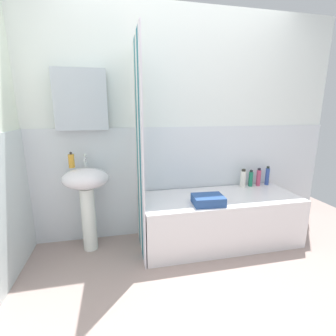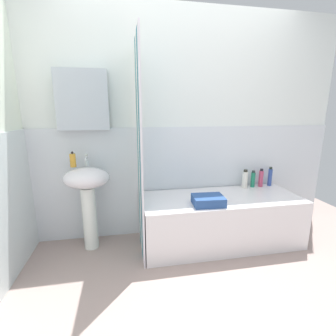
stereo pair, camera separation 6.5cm
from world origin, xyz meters
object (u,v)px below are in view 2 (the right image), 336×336
at_px(soap_dispenser, 73,160).
at_px(bathtub, 220,219).
at_px(sink, 88,190).
at_px(towel_folded, 208,200).
at_px(body_wash_bottle, 270,177).
at_px(lotion_bottle, 261,178).
at_px(conditioner_bottle, 253,179).
at_px(shampoo_bottle, 245,179).

bearing_deg(soap_dispenser, bathtub, -7.82).
bearing_deg(sink, towel_folded, -15.45).
xyz_separation_m(body_wash_bottle, towel_folded, (-0.92, -0.44, -0.06)).
bearing_deg(towel_folded, soap_dispenser, 163.22).
xyz_separation_m(soap_dispenser, lotion_bottle, (2.04, 0.05, -0.30)).
relative_size(body_wash_bottle, conditioner_bottle, 1.15).
bearing_deg(bathtub, soap_dispenser, 172.18).
xyz_separation_m(sink, body_wash_bottle, (2.04, 0.13, -0.00)).
bearing_deg(shampoo_bottle, conditioner_bottle, 10.16).
xyz_separation_m(body_wash_bottle, shampoo_bottle, (-0.33, -0.03, -0.00)).
height_order(soap_dispenser, bathtub, soap_dispenser).
distance_m(lotion_bottle, towel_folded, 0.90).
bearing_deg(lotion_bottle, soap_dispenser, -178.58).
height_order(conditioner_bottle, shampoo_bottle, shampoo_bottle).
distance_m(body_wash_bottle, shampoo_bottle, 0.34).
xyz_separation_m(sink, lotion_bottle, (1.92, 0.12, -0.01)).
height_order(shampoo_bottle, towel_folded, shampoo_bottle).
relative_size(sink, lotion_bottle, 3.97).
relative_size(sink, towel_folded, 2.91).
distance_m(sink, shampoo_bottle, 1.71).
height_order(soap_dispenser, conditioner_bottle, soap_dispenser).
distance_m(bathtub, towel_folded, 0.40).
height_order(sink, shampoo_bottle, sink).
bearing_deg(conditioner_bottle, bathtub, -152.91).
relative_size(conditioner_bottle, towel_folded, 0.68).
xyz_separation_m(lotion_bottle, conditioner_bottle, (-0.10, -0.00, -0.01)).
relative_size(bathtub, lotion_bottle, 7.68).
bearing_deg(body_wash_bottle, sink, -176.43).
bearing_deg(lotion_bottle, towel_folded, -151.77).
distance_m(sink, soap_dispenser, 0.32).
relative_size(soap_dispenser, lotion_bottle, 0.72).
xyz_separation_m(soap_dispenser, shampoo_bottle, (1.83, 0.03, -0.30)).
height_order(bathtub, body_wash_bottle, body_wash_bottle).
bearing_deg(body_wash_bottle, towel_folded, -154.47).
bearing_deg(lotion_bottle, conditioner_bottle, -179.54).
distance_m(soap_dispenser, bathtub, 1.61).
xyz_separation_m(conditioner_bottle, towel_folded, (-0.69, -0.43, -0.05)).
height_order(conditioner_bottle, towel_folded, conditioner_bottle).
distance_m(body_wash_bottle, lotion_bottle, 0.12).
bearing_deg(towel_folded, sink, 164.55).
xyz_separation_m(bathtub, body_wash_bottle, (0.71, 0.26, 0.36)).
relative_size(lotion_bottle, shampoo_bottle, 0.98).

